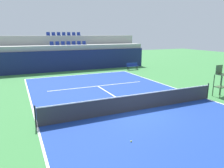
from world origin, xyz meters
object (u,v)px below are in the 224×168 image
umpire_chair (221,80)px  player_bench (132,66)px  tennis_net (137,102)px  tennis_ball_0 (131,141)px

umpire_chair → player_bench: umpire_chair is taller
umpire_chair → player_bench: bearing=89.2°
tennis_net → player_bench: 14.35m
tennis_net → tennis_ball_0: size_ratio=167.88×
umpire_chair → tennis_ball_0: bearing=-160.5°
tennis_net → tennis_ball_0: (-2.13, -3.07, -0.47)m
tennis_net → umpire_chair: 6.73m
player_bench → tennis_ball_0: bearing=-119.9°
player_bench → tennis_ball_0: size_ratio=22.73×
umpire_chair → tennis_ball_0: size_ratio=33.33×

